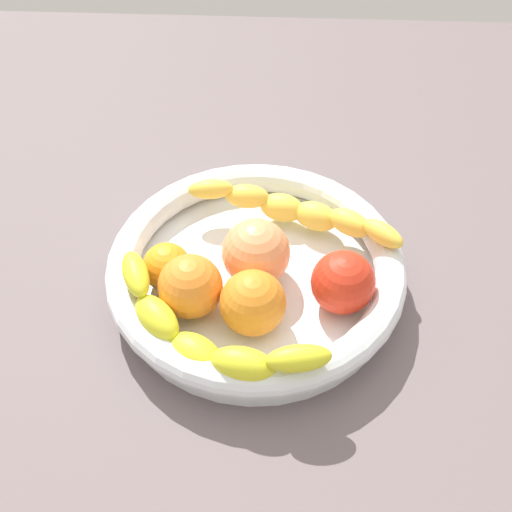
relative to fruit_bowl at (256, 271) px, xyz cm
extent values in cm
cube|color=#66595B|center=(0.00, 0.00, -4.21)|extent=(120.00, 120.00, 3.00)
cylinder|color=white|center=(0.00, 0.00, -1.68)|extent=(28.56, 28.56, 2.04)
torus|color=white|center=(0.00, 0.00, 0.93)|extent=(30.78, 30.78, 3.18)
ellipsoid|color=yellow|center=(-12.83, -2.70, 3.48)|extent=(5.11, 4.95, 2.18)
ellipsoid|color=yellow|center=(-9.71, -5.12, 2.49)|extent=(5.59, 4.91, 2.65)
ellipsoid|color=yellow|center=(-6.23, -6.97, 1.51)|extent=(5.77, 4.81, 3.12)
ellipsoid|color=yellow|center=(-2.47, -8.19, 1.51)|extent=(5.52, 4.17, 3.12)
ellipsoid|color=yellow|center=(1.43, -8.75, 2.49)|extent=(5.08, 2.93, 2.65)
ellipsoid|color=yellow|center=(5.38, -8.64, 3.48)|extent=(5.16, 2.73, 2.18)
ellipsoid|color=yellow|center=(11.34, 4.25, 3.80)|extent=(4.41, 6.30, 2.42)
ellipsoid|color=yellow|center=(8.82, 8.36, 2.50)|extent=(6.14, 6.40, 3.07)
ellipsoid|color=yellow|center=(5.07, 11.41, 1.20)|extent=(6.90, 6.10, 3.72)
ellipsoid|color=yellow|center=(0.53, 13.04, 2.50)|extent=(6.27, 4.04, 3.07)
ellipsoid|color=yellow|center=(-4.30, 13.07, 3.80)|extent=(6.14, 3.33, 2.42)
sphere|color=orange|center=(0.24, 6.21, 2.54)|extent=(6.40, 6.40, 6.40)
sphere|color=orange|center=(6.16, 4.48, 2.52)|extent=(6.37, 6.37, 6.37)
sphere|color=orange|center=(8.93, 1.47, 1.84)|extent=(5.00, 5.00, 5.00)
sphere|color=#F7965D|center=(-0.01, 0.07, 2.83)|extent=(6.98, 6.98, 6.98)
sphere|color=red|center=(-8.64, 3.24, 2.51)|extent=(6.34, 6.34, 6.34)
camera|label=1|loc=(-2.10, 44.01, 50.26)|focal=45.13mm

